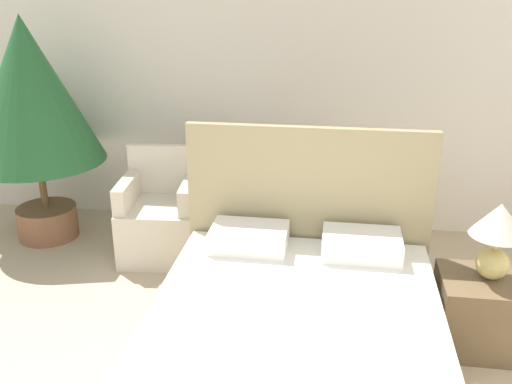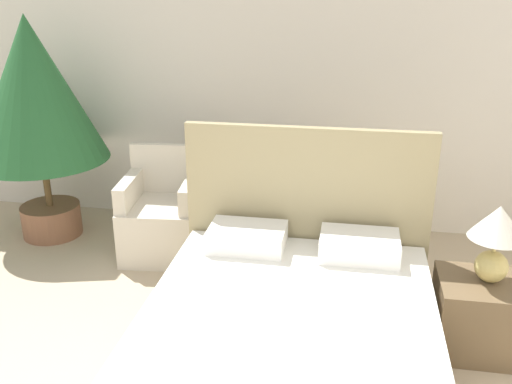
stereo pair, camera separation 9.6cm
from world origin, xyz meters
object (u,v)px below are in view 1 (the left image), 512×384
object	(u,v)px
bed	(294,348)
table_lamp	(498,231)
potted_palm	(30,97)
nightstand	(480,312)
side_table	(212,234)
armchair_near_window_left	(161,221)
armchair_near_window_right	(268,228)

from	to	relation	value
bed	table_lamp	size ratio (longest dim) A/B	4.16
bed	potted_palm	size ratio (longest dim) A/B	1.06
nightstand	side_table	size ratio (longest dim) A/B	1.07
armchair_near_window_left	armchair_near_window_right	bearing A→B (deg)	-5.33
bed	armchair_near_window_right	size ratio (longest dim) A/B	2.32
potted_palm	side_table	size ratio (longest dim) A/B	3.91
bed	armchair_near_window_right	distance (m)	1.60
side_table	armchair_near_window_left	bearing A→B (deg)	171.19
nightstand	table_lamp	size ratio (longest dim) A/B	1.08
potted_palm	nightstand	distance (m)	3.80
bed	armchair_near_window_left	distance (m)	2.00
nightstand	table_lamp	distance (m)	0.55
armchair_near_window_right	nightstand	size ratio (longest dim) A/B	1.67
table_lamp	nightstand	bearing A→B (deg)	-146.14
potted_palm	table_lamp	size ratio (longest dim) A/B	3.93
bed	nightstand	xyz separation A→B (m)	(1.12, 0.64, -0.07)
bed	armchair_near_window_right	world-z (taller)	bed
table_lamp	side_table	world-z (taller)	table_lamp
side_table	nightstand	bearing A→B (deg)	-24.14
armchair_near_window_right	armchair_near_window_left	bearing A→B (deg)	174.77
nightstand	bed	bearing A→B (deg)	-150.21
table_lamp	side_table	size ratio (longest dim) A/B	1.00
table_lamp	armchair_near_window_left	bearing A→B (deg)	159.22
potted_palm	armchair_near_window_left	bearing A→B (deg)	-9.43
side_table	table_lamp	bearing A→B (deg)	-23.33
bed	potted_palm	world-z (taller)	potted_palm
armchair_near_window_left	nightstand	size ratio (longest dim) A/B	1.67
table_lamp	side_table	bearing A→B (deg)	156.67
armchair_near_window_right	table_lamp	world-z (taller)	table_lamp
bed	nightstand	world-z (taller)	bed
bed	potted_palm	bearing A→B (deg)	143.43
side_table	bed	bearing A→B (deg)	-62.04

